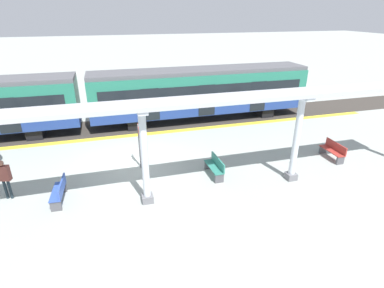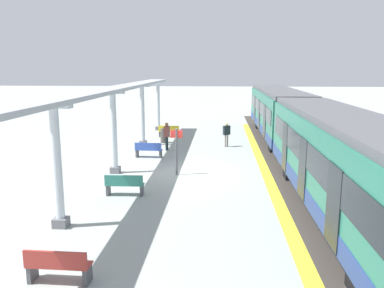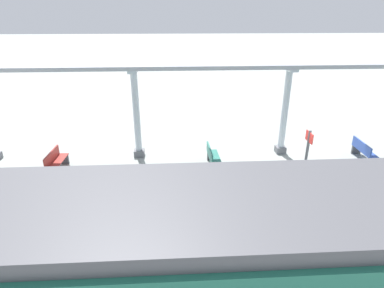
# 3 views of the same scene
# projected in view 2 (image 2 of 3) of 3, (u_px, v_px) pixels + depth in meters

# --- Properties ---
(ground_plane) EXTENTS (176.00, 176.00, 0.00)m
(ground_plane) POSITION_uv_depth(u_px,v_px,m) (188.00, 173.00, 18.59)
(ground_plane) COLOR #979E98
(tactile_edge_strip) EXTENTS (0.47, 33.63, 0.01)m
(tactile_edge_strip) POSITION_uv_depth(u_px,v_px,m) (267.00, 175.00, 18.32)
(tactile_edge_strip) COLOR yellow
(tactile_edge_strip) RESTS_ON ground
(trackbed) EXTENTS (3.20, 45.63, 0.01)m
(trackbed) POSITION_uv_depth(u_px,v_px,m) (306.00, 176.00, 18.19)
(trackbed) COLOR #38332D
(trackbed) RESTS_ON ground
(train_near_carriage) EXTENTS (2.65, 14.58, 3.48)m
(train_near_carriage) POSITION_uv_depth(u_px,v_px,m) (278.00, 112.00, 27.62)
(train_near_carriage) COLOR #226C56
(train_near_carriage) RESTS_ON ground
(train_far_carriage) EXTENTS (2.65, 14.58, 3.48)m
(train_far_carriage) POSITION_uv_depth(u_px,v_px,m) (343.00, 164.00, 12.79)
(train_far_carriage) COLOR #226C56
(train_far_carriage) RESTS_ON ground
(canopy_pillar_nearest) EXTENTS (1.10, 0.44, 3.89)m
(canopy_pillar_nearest) POSITION_uv_depth(u_px,v_px,m) (158.00, 106.00, 31.16)
(canopy_pillar_nearest) COLOR slate
(canopy_pillar_nearest) RESTS_ON ground
(canopy_pillar_second) EXTENTS (1.10, 0.44, 3.89)m
(canopy_pillar_second) POSITION_uv_depth(u_px,v_px,m) (142.00, 115.00, 24.95)
(canopy_pillar_second) COLOR slate
(canopy_pillar_second) RESTS_ON ground
(canopy_pillar_third) EXTENTS (1.10, 0.44, 3.89)m
(canopy_pillar_third) POSITION_uv_depth(u_px,v_px,m) (114.00, 132.00, 18.31)
(canopy_pillar_third) COLOR slate
(canopy_pillar_third) RESTS_ON ground
(canopy_pillar_fourth) EXTENTS (1.10, 0.44, 3.89)m
(canopy_pillar_fourth) POSITION_uv_depth(u_px,v_px,m) (57.00, 166.00, 11.98)
(canopy_pillar_fourth) COLOR slate
(canopy_pillar_fourth) RESTS_ON ground
(canopy_beam) EXTENTS (1.20, 26.69, 0.16)m
(canopy_beam) POSITION_uv_depth(u_px,v_px,m) (113.00, 89.00, 18.10)
(canopy_beam) COLOR #A8AAB2
(canopy_beam) RESTS_ON canopy_pillar_nearest
(bench_near_end) EXTENTS (1.52, 0.50, 0.86)m
(bench_near_end) POSITION_uv_depth(u_px,v_px,m) (169.00, 131.00, 28.18)
(bench_near_end) COLOR gold
(bench_near_end) RESTS_ON ground
(bench_mid_platform) EXTENTS (1.51, 0.47, 0.86)m
(bench_mid_platform) POSITION_uv_depth(u_px,v_px,m) (58.00, 266.00, 9.03)
(bench_mid_platform) COLOR #A3312B
(bench_mid_platform) RESTS_ON ground
(bench_far_end) EXTENTS (1.52, 0.51, 0.86)m
(bench_far_end) POSITION_uv_depth(u_px,v_px,m) (149.00, 150.00, 21.78)
(bench_far_end) COLOR #314FAB
(bench_far_end) RESTS_ON ground
(bench_extra_slot) EXTENTS (1.51, 0.49, 0.86)m
(bench_extra_slot) POSITION_uv_depth(u_px,v_px,m) (125.00, 185.00, 15.28)
(bench_extra_slot) COLOR #2C7869
(bench_extra_slot) RESTS_ON ground
(trash_bin) EXTENTS (0.48, 0.48, 0.96)m
(trash_bin) POSITION_uv_depth(u_px,v_px,m) (164.00, 136.00, 26.09)
(trash_bin) COLOR #4B4843
(trash_bin) RESTS_ON ground
(platform_info_sign) EXTENTS (0.56, 0.10, 2.20)m
(platform_info_sign) POSITION_uv_depth(u_px,v_px,m) (177.00, 147.00, 18.11)
(platform_info_sign) COLOR #4C4C51
(platform_info_sign) RESTS_ON ground
(passenger_waiting_near_edge) EXTENTS (0.49, 0.40, 1.56)m
(passenger_waiting_near_edge) POSITION_uv_depth(u_px,v_px,m) (227.00, 132.00, 24.69)
(passenger_waiting_near_edge) COLOR gray
(passenger_waiting_near_edge) RESTS_ON ground
(passenger_by_the_benches) EXTENTS (0.34, 0.53, 1.71)m
(passenger_by_the_benches) POSITION_uv_depth(u_px,v_px,m) (167.00, 133.00, 23.59)
(passenger_by_the_benches) COLOR #1B2830
(passenger_by_the_benches) RESTS_ON ground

